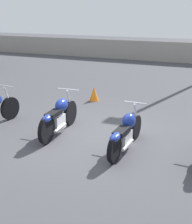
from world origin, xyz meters
The scene contains 5 objects.
ground_plane centered at (0.00, 0.00, 0.00)m, with size 60.00×60.00×0.00m, color #424247.
fence_back centered at (0.00, 12.58, 0.61)m, with size 40.00×0.04×1.22m.
motorcycle_slot_2 centered at (-0.95, -0.23, 0.46)m, with size 0.61×2.04×1.04m.
motorcycle_slot_3 centered at (0.92, -0.50, 0.42)m, with size 0.56×2.00×0.97m.
traffic_cone_near centered at (-1.38, 2.96, 0.24)m, with size 0.33×0.33×0.49m.
Camera 1 is at (2.90, -6.73, 3.03)m, focal length 50.00 mm.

